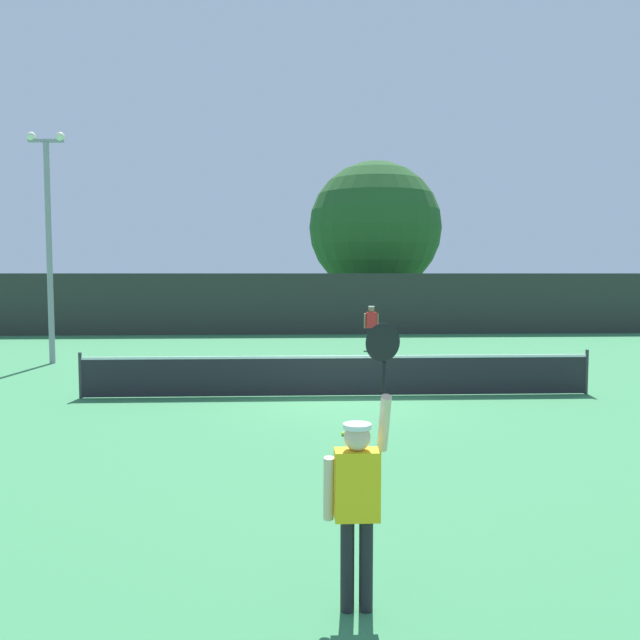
{
  "coord_description": "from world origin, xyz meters",
  "views": [
    {
      "loc": [
        -1.1,
        -14.98,
        2.89
      ],
      "look_at": [
        -0.16,
        5.74,
        1.39
      ],
      "focal_mm": 36.18,
      "sensor_mm": 36.0,
      "label": 1
    }
  ],
  "objects_px": {
    "player_serving": "(358,487)",
    "parked_car_near": "(334,309)",
    "player_receiving": "(371,323)",
    "large_tree": "(375,228)",
    "light_pole": "(49,232)",
    "tennis_ball": "(343,434)"
  },
  "relations": [
    {
      "from": "player_receiving",
      "to": "large_tree",
      "type": "relative_size",
      "value": 0.18
    },
    {
      "from": "large_tree",
      "to": "light_pole",
      "type": "bearing_deg",
      "value": -128.85
    },
    {
      "from": "player_serving",
      "to": "light_pole",
      "type": "bearing_deg",
      "value": 117.82
    },
    {
      "from": "player_serving",
      "to": "player_receiving",
      "type": "bearing_deg",
      "value": 82.54
    },
    {
      "from": "player_receiving",
      "to": "large_tree",
      "type": "xyz_separation_m",
      "value": [
        1.7,
        12.08,
        4.44
      ]
    },
    {
      "from": "player_serving",
      "to": "parked_car_near",
      "type": "height_order",
      "value": "player_serving"
    },
    {
      "from": "light_pole",
      "to": "large_tree",
      "type": "height_order",
      "value": "large_tree"
    },
    {
      "from": "player_receiving",
      "to": "tennis_ball",
      "type": "bearing_deg",
      "value": 80.71
    },
    {
      "from": "player_receiving",
      "to": "light_pole",
      "type": "bearing_deg",
      "value": 17.4
    },
    {
      "from": "large_tree",
      "to": "parked_car_near",
      "type": "xyz_separation_m",
      "value": [
        -2.2,
        1.27,
        -4.67
      ]
    },
    {
      "from": "player_serving",
      "to": "player_receiving",
      "type": "distance_m",
      "value": 19.16
    },
    {
      "from": "player_receiving",
      "to": "parked_car_near",
      "type": "bearing_deg",
      "value": -87.85
    },
    {
      "from": "large_tree",
      "to": "parked_car_near",
      "type": "distance_m",
      "value": 5.32
    },
    {
      "from": "player_receiving",
      "to": "light_pole",
      "type": "relative_size",
      "value": 0.23
    },
    {
      "from": "player_serving",
      "to": "light_pole",
      "type": "distance_m",
      "value": 17.95
    },
    {
      "from": "parked_car_near",
      "to": "player_receiving",
      "type": "bearing_deg",
      "value": -94.49
    },
    {
      "from": "player_receiving",
      "to": "light_pole",
      "type": "xyz_separation_m",
      "value": [
        -10.74,
        -3.37,
        3.2
      ]
    },
    {
      "from": "tennis_ball",
      "to": "large_tree",
      "type": "relative_size",
      "value": 0.01
    },
    {
      "from": "player_serving",
      "to": "large_tree",
      "type": "distance_m",
      "value": 31.67
    },
    {
      "from": "player_receiving",
      "to": "tennis_ball",
      "type": "xyz_separation_m",
      "value": [
        -2.14,
        -13.05,
        -0.97
      ]
    },
    {
      "from": "light_pole",
      "to": "parked_car_near",
      "type": "relative_size",
      "value": 1.67
    },
    {
      "from": "player_receiving",
      "to": "light_pole",
      "type": "height_order",
      "value": "light_pole"
    }
  ]
}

